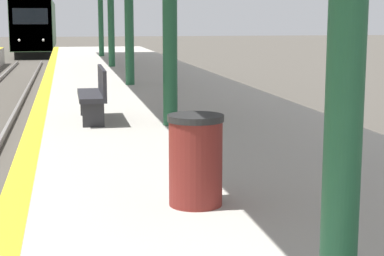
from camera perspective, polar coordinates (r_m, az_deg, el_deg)
train at (r=52.34m, az=-13.70°, el=8.81°), size 2.83×16.74×4.26m
trash_bin at (r=6.03m, az=0.32°, el=-2.85°), size 0.53×0.53×0.86m
bench at (r=11.16m, az=-8.61°, el=3.13°), size 0.44×1.66×0.92m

